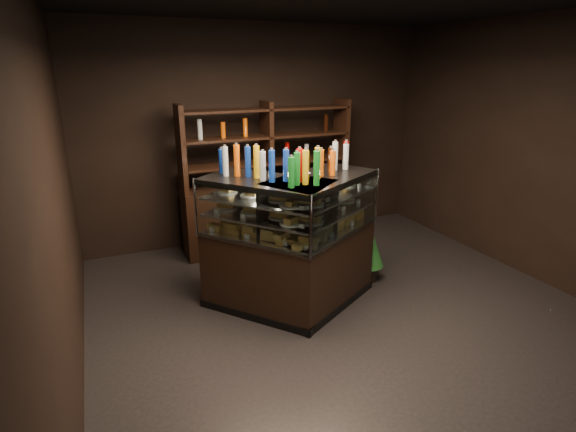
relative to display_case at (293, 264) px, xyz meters
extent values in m
plane|color=black|center=(0.43, -0.38, -0.47)|extent=(5.00, 5.00, 0.00)
cube|color=black|center=(0.43, 2.12, 1.03)|extent=(5.00, 0.02, 3.00)
cube|color=black|center=(2.93, -0.38, 1.03)|extent=(0.02, 5.00, 3.00)
cube|color=black|center=(-2.07, -0.38, 1.03)|extent=(0.02, 5.00, 3.00)
cube|color=black|center=(0.27, -0.05, -0.06)|extent=(1.40, 1.16, 0.82)
cube|color=black|center=(0.27, -0.05, -0.43)|extent=(1.44, 1.20, 0.08)
cube|color=black|center=(0.27, -0.05, 0.89)|extent=(1.40, 1.16, 0.06)
cube|color=silver|center=(0.27, -0.05, 0.36)|extent=(1.33, 1.09, 0.02)
cube|color=silver|center=(0.27, -0.05, 0.55)|extent=(1.33, 1.09, 0.02)
cube|color=silver|center=(0.27, -0.05, 0.72)|extent=(1.33, 1.09, 0.02)
cube|color=white|center=(0.43, -0.33, 0.64)|extent=(1.09, 0.62, 0.58)
cylinder|color=silver|center=(0.97, -0.01, 0.64)|extent=(0.03, 0.03, 0.60)
cylinder|color=silver|center=(-0.12, -0.63, 0.64)|extent=(0.03, 0.03, 0.60)
cube|color=black|center=(-0.27, 0.05, -0.06)|extent=(1.28, 1.37, 0.82)
cube|color=black|center=(-0.27, 0.05, -0.43)|extent=(1.32, 1.41, 0.08)
cube|color=black|center=(-0.27, 0.05, 0.89)|extent=(1.28, 1.37, 0.06)
cube|color=silver|center=(-0.27, 0.05, 0.36)|extent=(1.21, 1.29, 0.02)
cube|color=silver|center=(-0.27, 0.05, 0.55)|extent=(1.21, 1.29, 0.02)
cube|color=silver|center=(-0.27, 0.05, 0.72)|extent=(1.21, 1.29, 0.02)
cube|color=white|center=(-0.52, -0.15, 0.64)|extent=(0.80, 0.97, 0.58)
cylinder|color=silver|center=(-0.12, -0.63, 0.64)|extent=(0.03, 0.03, 0.60)
cylinder|color=silver|center=(-0.91, 0.34, 0.64)|extent=(0.03, 0.03, 0.60)
cube|color=#DD9E4F|center=(-0.17, -0.34, 0.39)|extent=(0.20, 0.17, 0.06)
cube|color=#DD9E4F|center=(0.01, -0.23, 0.39)|extent=(0.20, 0.17, 0.06)
cube|color=#DD9E4F|center=(0.20, -0.13, 0.39)|extent=(0.20, 0.17, 0.06)
cube|color=#DD9E4F|center=(0.38, -0.02, 0.39)|extent=(0.20, 0.17, 0.06)
cube|color=#DD9E4F|center=(0.56, 0.08, 0.39)|extent=(0.20, 0.17, 0.06)
cube|color=#DD9E4F|center=(0.75, 0.18, 0.39)|extent=(0.20, 0.17, 0.06)
cylinder|color=white|center=(-0.14, -0.28, 0.57)|extent=(0.24, 0.24, 0.02)
cube|color=#DD9E4F|center=(-0.14, -0.28, 0.60)|extent=(0.19, 0.16, 0.05)
cylinder|color=white|center=(0.13, -0.13, 0.57)|extent=(0.24, 0.24, 0.02)
cube|color=#DD9E4F|center=(0.13, -0.13, 0.60)|extent=(0.19, 0.16, 0.05)
cylinder|color=white|center=(0.41, 0.03, 0.57)|extent=(0.24, 0.24, 0.02)
cube|color=#DD9E4F|center=(0.41, 0.03, 0.60)|extent=(0.19, 0.16, 0.05)
cylinder|color=white|center=(0.69, 0.19, 0.57)|extent=(0.24, 0.24, 0.02)
cube|color=#DD9E4F|center=(0.69, 0.19, 0.60)|extent=(0.19, 0.16, 0.05)
cylinder|color=white|center=(-0.14, -0.28, 0.74)|extent=(0.24, 0.24, 0.02)
cube|color=#DD9E4F|center=(-0.14, -0.28, 0.77)|extent=(0.19, 0.16, 0.05)
cylinder|color=white|center=(0.13, -0.13, 0.74)|extent=(0.24, 0.24, 0.02)
cube|color=#DD9E4F|center=(0.13, -0.13, 0.77)|extent=(0.19, 0.16, 0.05)
cylinder|color=white|center=(0.41, 0.03, 0.74)|extent=(0.24, 0.24, 0.02)
cube|color=#DD9E4F|center=(0.41, 0.03, 0.77)|extent=(0.19, 0.16, 0.05)
cylinder|color=white|center=(0.69, 0.19, 0.74)|extent=(0.24, 0.24, 0.02)
cube|color=#DD9E4F|center=(0.69, 0.19, 0.77)|extent=(0.19, 0.16, 0.05)
cube|color=#DD9E4F|center=(-0.63, 0.44, 0.39)|extent=(0.18, 0.20, 0.06)
cube|color=#DD9E4F|center=(-0.50, 0.28, 0.39)|extent=(0.18, 0.20, 0.06)
cube|color=#DD9E4F|center=(-0.36, 0.11, 0.39)|extent=(0.18, 0.20, 0.06)
cube|color=#DD9E4F|center=(-0.23, -0.05, 0.39)|extent=(0.18, 0.20, 0.06)
cube|color=#DD9E4F|center=(-0.10, -0.21, 0.39)|extent=(0.18, 0.20, 0.06)
cube|color=#DD9E4F|center=(0.04, -0.37, 0.39)|extent=(0.18, 0.20, 0.06)
cylinder|color=white|center=(-0.57, 0.42, 0.57)|extent=(0.24, 0.24, 0.02)
cube|color=#DD9E4F|center=(-0.57, 0.42, 0.60)|extent=(0.17, 0.18, 0.05)
cylinder|color=white|center=(-0.37, 0.18, 0.57)|extent=(0.24, 0.24, 0.02)
cube|color=#DD9E4F|center=(-0.37, 0.18, 0.60)|extent=(0.17, 0.18, 0.05)
cylinder|color=white|center=(-0.17, -0.07, 0.57)|extent=(0.24, 0.24, 0.02)
cube|color=#DD9E4F|center=(-0.17, -0.07, 0.60)|extent=(0.17, 0.18, 0.05)
cylinder|color=white|center=(0.03, -0.32, 0.57)|extent=(0.24, 0.24, 0.02)
cube|color=#DD9E4F|center=(0.03, -0.32, 0.60)|extent=(0.17, 0.18, 0.05)
cylinder|color=white|center=(-0.57, 0.42, 0.74)|extent=(0.24, 0.24, 0.02)
cube|color=#DD9E4F|center=(-0.57, 0.42, 0.77)|extent=(0.17, 0.18, 0.05)
cylinder|color=white|center=(-0.37, 0.18, 0.74)|extent=(0.24, 0.24, 0.02)
cube|color=#DD9E4F|center=(-0.37, 0.18, 0.77)|extent=(0.17, 0.18, 0.05)
cylinder|color=white|center=(-0.17, -0.07, 0.74)|extent=(0.24, 0.24, 0.02)
cube|color=#DD9E4F|center=(-0.17, -0.07, 0.77)|extent=(0.17, 0.18, 0.05)
cylinder|color=white|center=(0.03, -0.32, 0.74)|extent=(0.24, 0.24, 0.02)
cube|color=#DD9E4F|center=(0.03, -0.32, 0.77)|extent=(0.17, 0.18, 0.05)
cylinder|color=#0F38B2|center=(-0.18, -0.31, 1.06)|extent=(0.06, 0.06, 0.28)
cylinder|color=silver|center=(-0.18, -0.31, 1.21)|extent=(0.03, 0.03, 0.02)
cylinder|color=silver|center=(-0.09, -0.26, 1.06)|extent=(0.06, 0.06, 0.28)
cylinder|color=silver|center=(-0.09, -0.26, 1.21)|extent=(0.03, 0.03, 0.02)
cylinder|color=#147223|center=(0.00, -0.20, 1.06)|extent=(0.06, 0.06, 0.28)
cylinder|color=silver|center=(0.00, -0.20, 1.21)|extent=(0.03, 0.03, 0.02)
cylinder|color=black|center=(0.09, -0.15, 1.06)|extent=(0.06, 0.06, 0.28)
cylinder|color=silver|center=(0.09, -0.15, 1.21)|extent=(0.03, 0.03, 0.02)
cylinder|color=#B20C0A|center=(0.18, -0.10, 1.06)|extent=(0.06, 0.06, 0.28)
cylinder|color=silver|center=(0.18, -0.10, 1.21)|extent=(0.03, 0.03, 0.02)
cylinder|color=#D8590A|center=(0.27, -0.05, 1.06)|extent=(0.06, 0.06, 0.28)
cylinder|color=silver|center=(0.27, -0.05, 1.21)|extent=(0.03, 0.03, 0.02)
cylinder|color=yellow|center=(0.36, 0.00, 1.06)|extent=(0.06, 0.06, 0.28)
cylinder|color=silver|center=(0.36, 0.00, 1.21)|extent=(0.03, 0.03, 0.02)
cylinder|color=#0F38B2|center=(0.46, 0.05, 1.06)|extent=(0.06, 0.06, 0.28)
cylinder|color=silver|center=(0.46, 0.05, 1.21)|extent=(0.03, 0.03, 0.02)
cylinder|color=silver|center=(0.55, 0.11, 1.06)|extent=(0.06, 0.06, 0.28)
cylinder|color=silver|center=(0.55, 0.11, 1.21)|extent=(0.03, 0.03, 0.02)
cylinder|color=#147223|center=(0.64, 0.16, 1.06)|extent=(0.06, 0.06, 0.28)
cylinder|color=silver|center=(0.64, 0.16, 1.21)|extent=(0.03, 0.03, 0.02)
cylinder|color=black|center=(0.73, 0.21, 1.06)|extent=(0.06, 0.06, 0.28)
cylinder|color=silver|center=(0.73, 0.21, 1.21)|extent=(0.03, 0.03, 0.02)
cylinder|color=#0F38B2|center=(-0.61, 0.46, 1.06)|extent=(0.06, 0.06, 0.28)
cylinder|color=silver|center=(-0.61, 0.46, 1.21)|extent=(0.03, 0.03, 0.02)
cylinder|color=silver|center=(-0.54, 0.38, 1.06)|extent=(0.06, 0.06, 0.28)
cylinder|color=silver|center=(-0.54, 0.38, 1.21)|extent=(0.03, 0.03, 0.02)
cylinder|color=#147223|center=(-0.47, 0.30, 1.06)|extent=(0.06, 0.06, 0.28)
cylinder|color=silver|center=(-0.47, 0.30, 1.21)|extent=(0.03, 0.03, 0.02)
cylinder|color=black|center=(-0.41, 0.22, 1.06)|extent=(0.06, 0.06, 0.28)
cylinder|color=silver|center=(-0.41, 0.22, 1.21)|extent=(0.03, 0.03, 0.02)
cylinder|color=#B20C0A|center=(-0.34, 0.13, 1.06)|extent=(0.06, 0.06, 0.28)
cylinder|color=silver|center=(-0.34, 0.13, 1.21)|extent=(0.03, 0.03, 0.02)
cylinder|color=#D8590A|center=(-0.27, 0.05, 1.06)|extent=(0.06, 0.06, 0.28)
cylinder|color=silver|center=(-0.27, 0.05, 1.21)|extent=(0.03, 0.03, 0.02)
cylinder|color=yellow|center=(-0.21, -0.03, 1.06)|extent=(0.06, 0.06, 0.28)
cylinder|color=silver|center=(-0.21, -0.03, 1.21)|extent=(0.03, 0.03, 0.02)
cylinder|color=#0F38B2|center=(-0.14, -0.11, 1.06)|extent=(0.06, 0.06, 0.28)
cylinder|color=silver|center=(-0.14, -0.11, 1.21)|extent=(0.03, 0.03, 0.02)
cylinder|color=silver|center=(-0.07, -0.19, 1.06)|extent=(0.06, 0.06, 0.28)
cylinder|color=silver|center=(-0.07, -0.19, 1.21)|extent=(0.03, 0.03, 0.02)
cylinder|color=#147223|center=(-0.01, -0.27, 1.06)|extent=(0.06, 0.06, 0.28)
cylinder|color=silver|center=(-0.01, -0.27, 1.21)|extent=(0.03, 0.03, 0.02)
cylinder|color=black|center=(0.06, -0.35, 1.06)|extent=(0.06, 0.06, 0.28)
cylinder|color=silver|center=(0.06, -0.35, 1.21)|extent=(0.03, 0.03, 0.02)
cylinder|color=black|center=(1.06, 0.20, -0.38)|extent=(0.24, 0.24, 0.18)
cone|color=#195720|center=(1.06, 0.20, -0.03)|extent=(0.37, 0.37, 0.51)
cone|color=#195720|center=(1.06, 0.20, 0.13)|extent=(0.29, 0.29, 0.36)
cube|color=black|center=(0.36, 1.67, -0.02)|extent=(2.33, 0.44, 0.90)
cube|color=black|center=(-0.78, 1.67, 0.98)|extent=(0.06, 0.38, 1.10)
cube|color=black|center=(0.36, 1.67, 0.98)|extent=(0.06, 0.38, 1.10)
cube|color=black|center=(1.49, 1.68, 0.98)|extent=(0.06, 0.38, 1.10)
cube|color=black|center=(0.36, 1.67, 0.73)|extent=(2.28, 0.40, 0.03)
cube|color=black|center=(0.36, 1.67, 1.08)|extent=(2.28, 0.40, 0.03)
cube|color=black|center=(0.36, 1.67, 1.43)|extent=(2.28, 0.40, 0.03)
cylinder|color=#0F38B2|center=(-0.53, 1.67, 0.85)|extent=(0.06, 0.06, 0.22)
cylinder|color=silver|center=(-0.23, 1.67, 0.85)|extent=(0.06, 0.06, 0.22)
cylinder|color=#147223|center=(0.06, 1.67, 0.85)|extent=(0.06, 0.06, 0.22)
cylinder|color=black|center=(0.36, 1.67, 0.85)|extent=(0.06, 0.06, 0.22)
cylinder|color=#B20C0A|center=(0.65, 1.68, 0.85)|extent=(0.06, 0.06, 0.22)
cylinder|color=#D8590A|center=(0.95, 1.68, 0.85)|extent=(0.06, 0.06, 0.22)
cylinder|color=yellow|center=(1.24, 1.68, 0.85)|extent=(0.06, 0.06, 0.22)
camera|label=1|loc=(-1.75, -3.90, 1.97)|focal=28.00mm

